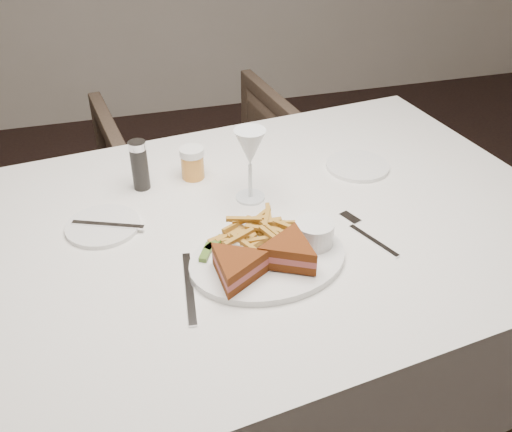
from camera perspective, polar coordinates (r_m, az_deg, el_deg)
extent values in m
cube|color=silver|center=(1.50, -0.53, -12.42)|extent=(1.53, 1.12, 0.75)
imported|color=#49392D|center=(2.23, -5.38, 4.13)|extent=(0.76, 0.72, 0.71)
ellipsoid|color=white|center=(1.14, 1.19, -4.37)|extent=(0.35, 0.29, 0.01)
cube|color=silver|center=(1.09, -6.68, -7.11)|extent=(0.04, 0.21, 0.00)
cylinder|color=white|center=(1.28, -15.07, -0.97)|extent=(0.16, 0.16, 0.01)
cylinder|color=white|center=(1.48, 10.12, 4.95)|extent=(0.16, 0.16, 0.01)
cylinder|color=black|center=(1.37, -11.56, 4.99)|extent=(0.04, 0.04, 0.12)
cylinder|color=orange|center=(1.41, -6.38, 5.28)|extent=(0.06, 0.06, 0.08)
cube|color=#476924|center=(1.16, -4.14, -2.77)|extent=(0.05, 0.05, 0.01)
cube|color=#476924|center=(1.14, -4.99, -3.63)|extent=(0.04, 0.06, 0.01)
cylinder|color=white|center=(1.16, 5.85, -1.69)|extent=(0.08, 0.08, 0.05)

